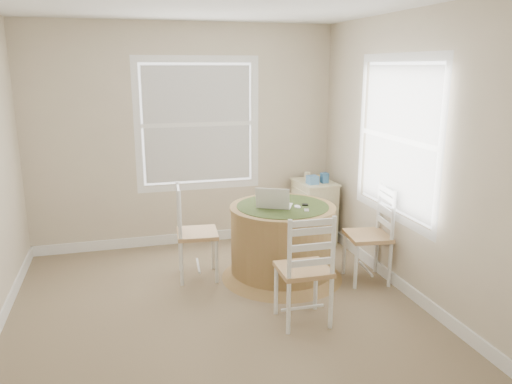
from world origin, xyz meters
name	(u,v)px	position (x,y,z in m)	size (l,w,h in m)	color
room	(229,162)	(0.17, 0.16, 1.30)	(3.64, 3.64, 2.64)	#8E7F5A
round_table	(282,238)	(0.78, 0.51, 0.41)	(1.24, 1.24, 0.76)	olive
chair_left	(197,233)	(-0.05, 0.73, 0.47)	(0.42, 0.40, 0.95)	white
chair_near	(303,269)	(0.66, -0.42, 0.47)	(0.42, 0.40, 0.95)	white
chair_right	(368,235)	(1.58, 0.20, 0.47)	(0.42, 0.40, 0.95)	white
laptop	(274,204)	(0.69, 0.49, 0.79)	(0.43, 0.41, 0.23)	white
mouse	(297,207)	(0.91, 0.41, 0.77)	(0.06, 0.10, 0.03)	white
phone	(307,211)	(0.95, 0.29, 0.76)	(0.04, 0.09, 0.02)	#B7BABF
keys	(305,205)	(1.00, 0.46, 0.76)	(0.06, 0.05, 0.03)	black
corner_chest	(314,211)	(1.51, 1.45, 0.38)	(0.46, 0.60, 0.75)	beige
tissue_box	(313,180)	(1.43, 1.34, 0.80)	(0.12, 0.12, 0.10)	#4F83B5
box_yellow	(315,178)	(1.53, 1.49, 0.78)	(0.15, 0.10, 0.06)	gold
box_blue	(324,178)	(1.59, 1.35, 0.81)	(0.08, 0.08, 0.12)	#316293
cup_cream	(308,176)	(1.46, 1.58, 0.80)	(0.07, 0.07, 0.09)	beige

